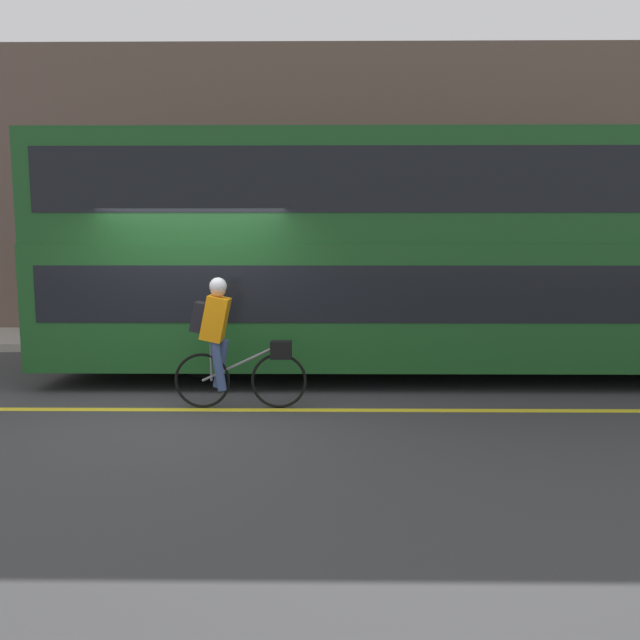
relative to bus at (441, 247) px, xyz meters
The scene contains 6 objects.
ground_plane 4.51m from the bus, 150.87° to the right, with size 80.00×80.00×0.00m, color #38383A.
road_center_line 4.53m from the bus, 150.26° to the right, with size 50.00×0.14×0.01m, color yellow.
sidewalk_curb 5.08m from the bus, 138.83° to the left, with size 60.00×2.28×0.15m.
building_facade 5.75m from the bus, 128.91° to the left, with size 60.00×0.30×6.25m.
bus is the anchor object (origin of this frame).
cyclist_on_bike 3.71m from the bus, 147.10° to the right, with size 1.65×0.32×1.63m.
Camera 1 is at (1.81, -7.52, 2.07)m, focal length 35.00 mm.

